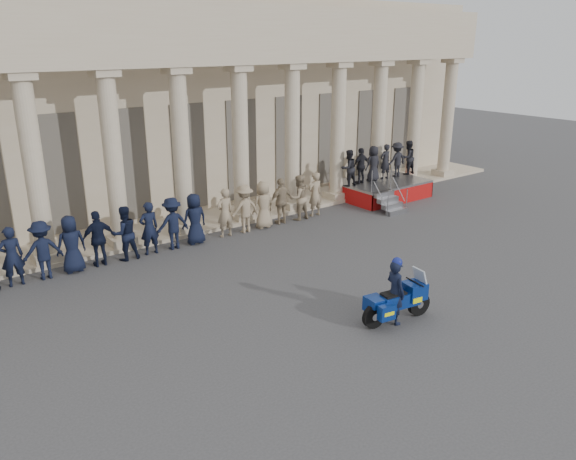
# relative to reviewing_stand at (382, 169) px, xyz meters

# --- Properties ---
(ground) EXTENTS (90.00, 90.00, 0.00)m
(ground) POSITION_rel_reviewing_stand_xyz_m (-11.28, -7.25, -1.39)
(ground) COLOR #3B3B3E
(ground) RESTS_ON ground
(building) EXTENTS (40.00, 12.50, 9.00)m
(building) POSITION_rel_reviewing_stand_xyz_m (-11.28, 7.49, 3.14)
(building) COLOR tan
(building) RESTS_ON ground
(officer_rank) EXTENTS (19.14, 0.72, 1.91)m
(officer_rank) POSITION_rel_reviewing_stand_xyz_m (-13.77, -0.43, -0.43)
(officer_rank) COLOR black
(officer_rank) RESTS_ON ground
(reviewing_stand) EXTENTS (4.81, 3.95, 2.49)m
(reviewing_stand) POSITION_rel_reviewing_stand_xyz_m (0.00, 0.00, 0.00)
(reviewing_stand) COLOR gray
(reviewing_stand) RESTS_ON ground
(motorcycle) EXTENTS (2.18, 0.99, 1.41)m
(motorcycle) POSITION_rel_reviewing_stand_xyz_m (-8.76, -9.13, -0.78)
(motorcycle) COLOR black
(motorcycle) RESTS_ON ground
(rider) EXTENTS (0.52, 0.71, 1.87)m
(rider) POSITION_rel_reviewing_stand_xyz_m (-8.88, -9.12, -0.46)
(rider) COLOR black
(rider) RESTS_ON ground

